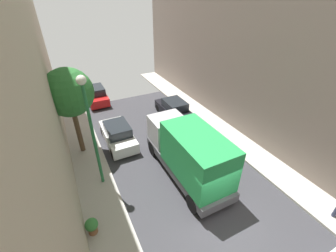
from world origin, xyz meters
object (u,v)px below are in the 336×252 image
parked_car_right_2 (174,109)px  street_tree_0 (69,93)px  parked_car_left_2 (118,134)px  parked_car_left_3 (96,95)px  potted_plant_3 (92,226)px  lamp_post (90,120)px  delivery_truck (188,152)px

parked_car_right_2 → street_tree_0: bearing=-169.1°
parked_car_left_2 → parked_car_left_3: (0.00, 7.80, 0.00)m
parked_car_left_3 → parked_car_right_2: size_ratio=1.00×
potted_plant_3 → lamp_post: bearing=69.7°
lamp_post → parked_car_left_2: bearing=61.3°
parked_car_right_2 → delivery_truck: 7.30m
parked_car_left_2 → street_tree_0: bearing=178.3°
parked_car_left_3 → potted_plant_3: (-2.99, -14.19, -0.12)m
potted_plant_3 → lamp_post: 4.76m
parked_car_left_2 → delivery_truck: size_ratio=0.64×
parked_car_right_2 → potted_plant_3: parked_car_right_2 is taller
delivery_truck → potted_plant_3: bearing=-167.3°
street_tree_0 → potted_plant_3: 7.49m
parked_car_right_2 → parked_car_left_2: bearing=-163.6°
parked_car_left_2 → delivery_truck: bearing=-62.2°
street_tree_0 → parked_car_left_3: bearing=72.3°
street_tree_0 → potted_plant_3: street_tree_0 is taller
parked_car_right_2 → street_tree_0: (-7.87, -1.51, 3.63)m
parked_car_right_2 → potted_plant_3: bearing=-136.4°
parked_car_left_3 → lamp_post: (-1.90, -11.26, 3.48)m
parked_car_left_2 → street_tree_0: 4.39m
parked_car_right_2 → potted_plant_3: size_ratio=5.12×
street_tree_0 → parked_car_left_2: bearing=-1.7°
street_tree_0 → delivery_truck: bearing=-45.1°
parked_car_left_2 → parked_car_left_3: bearing=90.0°
parked_car_left_2 → lamp_post: size_ratio=0.67×
parked_car_left_2 → lamp_post: bearing=-118.7°
parked_car_left_3 → delivery_truck: 13.23m
parked_car_left_3 → potted_plant_3: 14.50m
parked_car_left_2 → delivery_truck: delivery_truck is taller
parked_car_left_2 → potted_plant_3: size_ratio=5.12×
parked_car_right_2 → delivery_truck: size_ratio=0.64×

